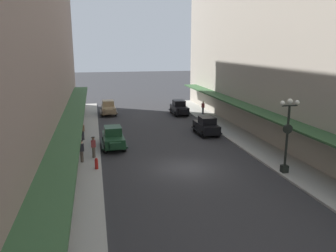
{
  "coord_description": "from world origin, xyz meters",
  "views": [
    {
      "loc": [
        -6.22,
        -22.19,
        8.62
      ],
      "look_at": [
        0.0,
        6.0,
        1.8
      ],
      "focal_mm": 35.72,
      "sensor_mm": 36.0,
      "label": 1
    }
  ],
  "objects_px": {
    "parked_car_0": "(113,137)",
    "fire_hydrant": "(96,163)",
    "pedestrian_4": "(203,108)",
    "parked_car_1": "(206,125)",
    "pedestrian_0": "(94,147)",
    "pedestrian_1": "(75,128)",
    "parked_car_3": "(108,107)",
    "parked_car_2": "(179,107)",
    "pedestrian_3": "(82,151)",
    "pedestrian_2": "(83,131)",
    "lamp_post_with_clock": "(287,133)"
  },
  "relations": [
    {
      "from": "pedestrian_2",
      "to": "fire_hydrant",
      "type": "bearing_deg",
      "value": -81.95
    },
    {
      "from": "pedestrian_0",
      "to": "pedestrian_3",
      "type": "xyz_separation_m",
      "value": [
        -0.88,
        -0.87,
        0.0
      ]
    },
    {
      "from": "pedestrian_1",
      "to": "pedestrian_2",
      "type": "distance_m",
      "value": 1.6
    },
    {
      "from": "parked_car_1",
      "to": "pedestrian_4",
      "type": "xyz_separation_m",
      "value": [
        2.76,
        9.43,
        0.05
      ]
    },
    {
      "from": "parked_car_3",
      "to": "parked_car_0",
      "type": "bearing_deg",
      "value": -90.96
    },
    {
      "from": "fire_hydrant",
      "to": "pedestrian_0",
      "type": "bearing_deg",
      "value": 93.8
    },
    {
      "from": "parked_car_0",
      "to": "pedestrian_1",
      "type": "bearing_deg",
      "value": 131.41
    },
    {
      "from": "pedestrian_2",
      "to": "parked_car_3",
      "type": "bearing_deg",
      "value": 76.89
    },
    {
      "from": "parked_car_1",
      "to": "pedestrian_0",
      "type": "distance_m",
      "value": 12.47
    },
    {
      "from": "pedestrian_1",
      "to": "pedestrian_4",
      "type": "distance_m",
      "value": 17.68
    },
    {
      "from": "pedestrian_3",
      "to": "parked_car_0",
      "type": "bearing_deg",
      "value": 55.59
    },
    {
      "from": "lamp_post_with_clock",
      "to": "fire_hydrant",
      "type": "distance_m",
      "value": 13.44
    },
    {
      "from": "parked_car_2",
      "to": "pedestrian_2",
      "type": "distance_m",
      "value": 16.02
    },
    {
      "from": "parked_car_3",
      "to": "pedestrian_4",
      "type": "bearing_deg",
      "value": -14.27
    },
    {
      "from": "parked_car_2",
      "to": "pedestrian_4",
      "type": "height_order",
      "value": "parked_car_2"
    },
    {
      "from": "parked_car_2",
      "to": "pedestrian_0",
      "type": "xyz_separation_m",
      "value": [
        -11.04,
        -16.07,
        0.07
      ]
    },
    {
      "from": "pedestrian_1",
      "to": "parked_car_3",
      "type": "bearing_deg",
      "value": 71.53
    },
    {
      "from": "parked_car_1",
      "to": "pedestrian_1",
      "type": "relative_size",
      "value": 2.6
    },
    {
      "from": "parked_car_2",
      "to": "pedestrian_0",
      "type": "bearing_deg",
      "value": -124.48
    },
    {
      "from": "parked_car_3",
      "to": "fire_hydrant",
      "type": "height_order",
      "value": "parked_car_3"
    },
    {
      "from": "parked_car_2",
      "to": "fire_hydrant",
      "type": "xyz_separation_m",
      "value": [
        -10.86,
        -18.69,
        -0.38
      ]
    },
    {
      "from": "pedestrian_4",
      "to": "pedestrian_2",
      "type": "bearing_deg",
      "value": -147.47
    },
    {
      "from": "parked_car_1",
      "to": "pedestrian_2",
      "type": "bearing_deg",
      "value": -179.67
    },
    {
      "from": "parked_car_3",
      "to": "pedestrian_0",
      "type": "relative_size",
      "value": 2.56
    },
    {
      "from": "pedestrian_2",
      "to": "parked_car_1",
      "type": "bearing_deg",
      "value": 0.33
    },
    {
      "from": "parked_car_1",
      "to": "lamp_post_with_clock",
      "type": "distance_m",
      "value": 11.93
    },
    {
      "from": "fire_hydrant",
      "to": "pedestrian_1",
      "type": "xyz_separation_m",
      "value": [
        -1.95,
        9.46,
        0.43
      ]
    },
    {
      "from": "parked_car_3",
      "to": "pedestrian_3",
      "type": "height_order",
      "value": "parked_car_3"
    },
    {
      "from": "lamp_post_with_clock",
      "to": "pedestrian_0",
      "type": "relative_size",
      "value": 3.09
    },
    {
      "from": "parked_car_3",
      "to": "pedestrian_0",
      "type": "xyz_separation_m",
      "value": [
        -1.95,
        -18.01,
        0.07
      ]
    },
    {
      "from": "parked_car_2",
      "to": "pedestrian_1",
      "type": "bearing_deg",
      "value": -144.23
    },
    {
      "from": "parked_car_0",
      "to": "lamp_post_with_clock",
      "type": "xyz_separation_m",
      "value": [
        11.22,
        -8.99,
        2.04
      ]
    },
    {
      "from": "parked_car_0",
      "to": "pedestrian_1",
      "type": "distance_m",
      "value": 5.26
    },
    {
      "from": "parked_car_1",
      "to": "pedestrian_2",
      "type": "distance_m",
      "value": 12.14
    },
    {
      "from": "lamp_post_with_clock",
      "to": "parked_car_2",
      "type": "bearing_deg",
      "value": 94.86
    },
    {
      "from": "lamp_post_with_clock",
      "to": "pedestrian_3",
      "type": "xyz_separation_m",
      "value": [
        -13.8,
        5.22,
        -1.97
      ]
    },
    {
      "from": "parked_car_0",
      "to": "lamp_post_with_clock",
      "type": "bearing_deg",
      "value": -38.7
    },
    {
      "from": "parked_car_3",
      "to": "pedestrian_0",
      "type": "distance_m",
      "value": 18.12
    },
    {
      "from": "pedestrian_0",
      "to": "pedestrian_4",
      "type": "bearing_deg",
      "value": 47.05
    },
    {
      "from": "parked_car_1",
      "to": "pedestrian_0",
      "type": "height_order",
      "value": "parked_car_1"
    },
    {
      "from": "parked_car_2",
      "to": "pedestrian_4",
      "type": "relative_size",
      "value": 2.61
    },
    {
      "from": "parked_car_0",
      "to": "fire_hydrant",
      "type": "xyz_separation_m",
      "value": [
        -1.53,
        -5.51,
        -0.38
      ]
    },
    {
      "from": "pedestrian_1",
      "to": "pedestrian_2",
      "type": "relative_size",
      "value": 1.0
    },
    {
      "from": "parked_car_3",
      "to": "lamp_post_with_clock",
      "type": "bearing_deg",
      "value": -65.53
    },
    {
      "from": "pedestrian_1",
      "to": "pedestrian_2",
      "type": "bearing_deg",
      "value": -59.65
    },
    {
      "from": "parked_car_2",
      "to": "parked_car_0",
      "type": "bearing_deg",
      "value": -125.33
    },
    {
      "from": "parked_car_0",
      "to": "pedestrian_3",
      "type": "xyz_separation_m",
      "value": [
        -2.58,
        -3.77,
        0.07
      ]
    },
    {
      "from": "fire_hydrant",
      "to": "pedestrian_4",
      "type": "xyz_separation_m",
      "value": [
        13.76,
        17.58,
        0.43
      ]
    },
    {
      "from": "parked_car_0",
      "to": "parked_car_2",
      "type": "relative_size",
      "value": 1.0
    },
    {
      "from": "pedestrian_4",
      "to": "fire_hydrant",
      "type": "bearing_deg",
      "value": -128.05
    }
  ]
}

